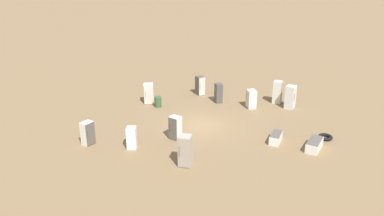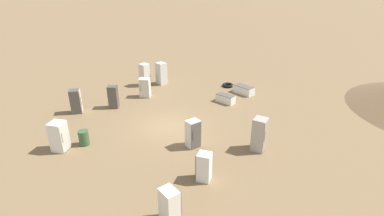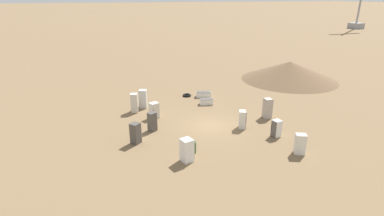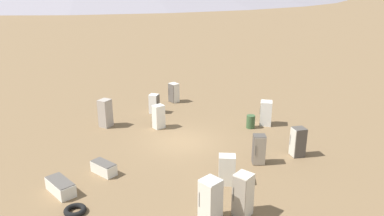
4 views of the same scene
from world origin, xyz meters
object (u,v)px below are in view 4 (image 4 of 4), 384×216
discarded_fridge_4 (154,104)px  discarded_fridge_10 (259,149)px  rusty_barrel (251,122)px  discarded_fridge_0 (298,142)px  discarded_fridge_11 (158,117)px  discarded_fridge_2 (104,168)px  discarded_fridge_8 (105,113)px  discarded_fridge_5 (61,187)px  discarded_fridge_6 (266,113)px  discarded_fridge_9 (227,170)px  discarded_fridge_1 (174,93)px  discarded_fridge_7 (210,201)px  discarded_fridge_3 (243,195)px  scrap_tire (75,210)px

discarded_fridge_4 → discarded_fridge_10: size_ratio=0.87×
discarded_fridge_10 → rusty_barrel: discarded_fridge_10 is taller
discarded_fridge_4 → discarded_fridge_0: bearing=67.2°
discarded_fridge_11 → discarded_fridge_10: bearing=-80.2°
discarded_fridge_2 → discarded_fridge_8: size_ratio=0.80×
discarded_fridge_5 → discarded_fridge_10: size_ratio=1.12×
discarded_fridge_6 → discarded_fridge_8: 10.87m
discarded_fridge_10 → discarded_fridge_0: bearing=-158.3°
discarded_fridge_2 → discarded_fridge_4: size_ratio=1.06×
discarded_fridge_4 → discarded_fridge_9: (8.43, -7.33, 0.03)m
discarded_fridge_2 → discarded_fridge_5: bearing=178.7°
discarded_fridge_1 → discarded_fridge_5: 14.53m
discarded_fridge_8 → rusty_barrel: (8.94, 3.93, -0.51)m
discarded_fridge_8 → discarded_fridge_10: 10.87m
discarded_fridge_2 → discarded_fridge_7: (6.47, -1.35, 0.64)m
discarded_fridge_1 → discarded_fridge_10: size_ratio=0.95×
discarded_fridge_3 → discarded_fridge_1: bearing=-37.2°
discarded_fridge_4 → discarded_fridge_10: bearing=54.9°
discarded_fridge_1 → discarded_fridge_11: bearing=132.5°
discarded_fridge_7 → rusty_barrel: bearing=-61.8°
discarded_fridge_6 → rusty_barrel: size_ratio=1.92×
discarded_fridge_8 → scrap_tire: discarded_fridge_8 is taller
discarded_fridge_3 → discarded_fridge_8: bearing=-12.1°
discarded_fridge_1 → discarded_fridge_2: (2.33, -12.06, -0.47)m
discarded_fridge_5 → discarded_fridge_1: bearing=-152.5°
discarded_fridge_6 → discarded_fridge_10: (1.14, -5.77, -0.02)m
discarded_fridge_3 → discarded_fridge_5: (-8.18, -1.97, -0.63)m
discarded_fridge_6 → discarded_fridge_10: bearing=176.8°
discarded_fridge_8 → discarded_fridge_11: size_ratio=1.19×
discarded_fridge_9 → scrap_tire: (-4.99, -5.07, -0.63)m
discarded_fridge_2 → scrap_tire: discarded_fridge_2 is taller
scrap_tire → discarded_fridge_10: bearing=53.3°
discarded_fridge_5 → discarded_fridge_7: 7.21m
discarded_fridge_9 → discarded_fridge_0: bearing=39.5°
discarded_fridge_4 → discarded_fridge_2: bearing=6.1°
discarded_fridge_1 → discarded_fridge_5: discarded_fridge_1 is taller
discarded_fridge_0 → discarded_fridge_9: 5.22m
discarded_fridge_8 → discarded_fridge_0: bearing=-81.8°
discarded_fridge_7 → discarded_fridge_0: bearing=-85.2°
discarded_fridge_2 → discarded_fridge_7: size_ratio=0.80×
discarded_fridge_5 → discarded_fridge_11: 9.02m
discarded_fridge_2 → scrap_tire: size_ratio=1.58×
discarded_fridge_3 → discarded_fridge_7: (-1.07, -0.96, -0.01)m
discarded_fridge_4 → scrap_tire: (3.44, -12.40, -0.60)m
discarded_fridge_0 → discarded_fridge_10: (-1.72, -1.84, -0.02)m
discarded_fridge_0 → discarded_fridge_3: 6.79m
discarded_fridge_1 → discarded_fridge_9: (8.37, -10.31, -0.03)m
discarded_fridge_2 → discarded_fridge_11: 6.69m
discarded_fridge_7 → scrap_tire: discarded_fridge_7 is taller
discarded_fridge_2 → discarded_fridge_1: bearing=24.9°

